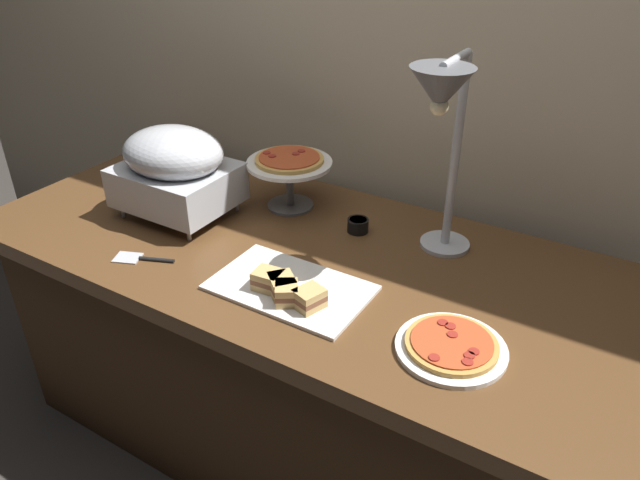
{
  "coord_description": "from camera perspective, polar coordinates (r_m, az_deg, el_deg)",
  "views": [
    {
      "loc": [
        0.82,
        -1.21,
        1.64
      ],
      "look_at": [
        0.08,
        0.0,
        0.81
      ],
      "focal_mm": 33.74,
      "sensor_mm": 36.0,
      "label": 1
    }
  ],
  "objects": [
    {
      "name": "ground_plane",
      "position": [
        2.2,
        -1.96,
        -17.88
      ],
      "size": [
        8.0,
        8.0,
        0.0
      ],
      "primitive_type": "plane",
      "color": "#38332D"
    },
    {
      "name": "pizza_plate_center",
      "position": [
        1.88,
        -2.91,
        6.96
      ],
      "size": [
        0.27,
        0.27,
        0.17
      ],
      "color": "#595B60",
      "rests_on": "buffet_table"
    },
    {
      "name": "serving_spatula",
      "position": [
        1.72,
        -16.57,
        -1.72
      ],
      "size": [
        0.17,
        0.1,
        0.01
      ],
      "color": "#B7BABF",
      "rests_on": "buffet_table"
    },
    {
      "name": "back_wall",
      "position": [
        1.95,
        5.81,
        17.13
      ],
      "size": [
        4.4,
        0.04,
        2.4
      ],
      "primitive_type": "cube",
      "color": "#C6B593",
      "rests_on": "ground_plane"
    },
    {
      "name": "sauce_cup_near",
      "position": [
        1.78,
        3.61,
        1.45
      ],
      "size": [
        0.06,
        0.06,
        0.04
      ],
      "color": "black",
      "rests_on": "buffet_table"
    },
    {
      "name": "buffet_table",
      "position": [
        1.93,
        -2.16,
        -10.26
      ],
      "size": [
        1.9,
        0.84,
        0.76
      ],
      "color": "brown",
      "rests_on": "ground_plane"
    },
    {
      "name": "heat_lamp",
      "position": [
        1.46,
        11.6,
        11.82
      ],
      "size": [
        0.15,
        0.31,
        0.55
      ],
      "color": "#B7BABF",
      "rests_on": "buffet_table"
    },
    {
      "name": "pizza_plate_front",
      "position": [
        1.37,
        12.35,
        -9.82
      ],
      "size": [
        0.25,
        0.25,
        0.03
      ],
      "color": "white",
      "rests_on": "buffet_table"
    },
    {
      "name": "sandwich_platter",
      "position": [
        1.51,
        -3.01,
        -4.58
      ],
      "size": [
        0.4,
        0.24,
        0.06
      ],
      "color": "white",
      "rests_on": "buffet_table"
    },
    {
      "name": "chafing_dish",
      "position": [
        1.88,
        -13.58,
        6.67
      ],
      "size": [
        0.34,
        0.28,
        0.28
      ],
      "color": "#B7BABF",
      "rests_on": "buffet_table"
    }
  ]
}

